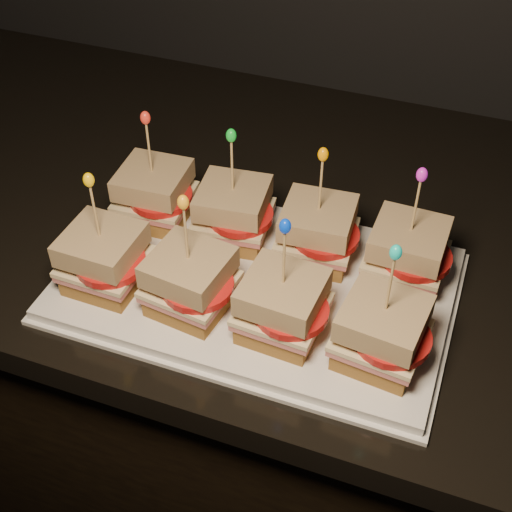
% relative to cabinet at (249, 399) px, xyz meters
% --- Properties ---
extents(cabinet, '(2.52, 0.65, 0.84)m').
position_rel_cabinet_xyz_m(cabinet, '(0.00, 0.00, 0.00)').
color(cabinet, black).
rests_on(cabinet, ground).
extents(granite_slab, '(2.56, 0.69, 0.04)m').
position_rel_cabinet_xyz_m(granite_slab, '(0.00, 0.00, 0.44)').
color(granite_slab, black).
rests_on(granite_slab, cabinet).
extents(platter, '(0.45, 0.28, 0.02)m').
position_rel_cabinet_xyz_m(platter, '(0.07, -0.16, 0.47)').
color(platter, white).
rests_on(platter, granite_slab).
extents(platter_rim, '(0.46, 0.29, 0.01)m').
position_rel_cabinet_xyz_m(platter_rim, '(0.07, -0.16, 0.46)').
color(platter_rim, white).
rests_on(platter_rim, granite_slab).
extents(sandwich_0_bread_bot, '(0.08, 0.08, 0.02)m').
position_rel_cabinet_xyz_m(sandwich_0_bread_bot, '(-0.09, -0.09, 0.49)').
color(sandwich_0_bread_bot, '#5B3B15').
rests_on(sandwich_0_bread_bot, platter).
extents(sandwich_0_ham, '(0.09, 0.09, 0.01)m').
position_rel_cabinet_xyz_m(sandwich_0_ham, '(-0.09, -0.09, 0.50)').
color(sandwich_0_ham, '#B95958').
rests_on(sandwich_0_ham, sandwich_0_bread_bot).
extents(sandwich_0_cheese, '(0.09, 0.09, 0.01)m').
position_rel_cabinet_xyz_m(sandwich_0_cheese, '(-0.09, -0.09, 0.51)').
color(sandwich_0_cheese, beige).
rests_on(sandwich_0_cheese, sandwich_0_ham).
extents(sandwich_0_tomato, '(0.08, 0.08, 0.01)m').
position_rel_cabinet_xyz_m(sandwich_0_tomato, '(-0.08, -0.10, 0.52)').
color(sandwich_0_tomato, red).
rests_on(sandwich_0_tomato, sandwich_0_cheese).
extents(sandwich_0_bread_top, '(0.09, 0.09, 0.03)m').
position_rel_cabinet_xyz_m(sandwich_0_bread_top, '(-0.09, -0.09, 0.53)').
color(sandwich_0_bread_top, '#603810').
rests_on(sandwich_0_bread_top, sandwich_0_tomato).
extents(sandwich_0_pick, '(0.00, 0.00, 0.09)m').
position_rel_cabinet_xyz_m(sandwich_0_pick, '(-0.09, -0.09, 0.58)').
color(sandwich_0_pick, tan).
rests_on(sandwich_0_pick, sandwich_0_bread_top).
extents(sandwich_0_frill, '(0.01, 0.01, 0.02)m').
position_rel_cabinet_xyz_m(sandwich_0_frill, '(-0.09, -0.09, 0.62)').
color(sandwich_0_frill, red).
rests_on(sandwich_0_frill, sandwich_0_pick).
extents(sandwich_1_bread_bot, '(0.09, 0.09, 0.02)m').
position_rel_cabinet_xyz_m(sandwich_1_bread_bot, '(0.02, -0.09, 0.49)').
color(sandwich_1_bread_bot, '#5B3B15').
rests_on(sandwich_1_bread_bot, platter).
extents(sandwich_1_ham, '(0.10, 0.09, 0.01)m').
position_rel_cabinet_xyz_m(sandwich_1_ham, '(0.02, -0.09, 0.50)').
color(sandwich_1_ham, '#B95958').
rests_on(sandwich_1_ham, sandwich_1_bread_bot).
extents(sandwich_1_cheese, '(0.10, 0.10, 0.01)m').
position_rel_cabinet_xyz_m(sandwich_1_cheese, '(0.02, -0.09, 0.51)').
color(sandwich_1_cheese, beige).
rests_on(sandwich_1_cheese, sandwich_1_ham).
extents(sandwich_1_tomato, '(0.08, 0.08, 0.01)m').
position_rel_cabinet_xyz_m(sandwich_1_tomato, '(0.03, -0.10, 0.52)').
color(sandwich_1_tomato, red).
rests_on(sandwich_1_tomato, sandwich_1_cheese).
extents(sandwich_1_bread_top, '(0.09, 0.09, 0.03)m').
position_rel_cabinet_xyz_m(sandwich_1_bread_top, '(0.02, -0.09, 0.53)').
color(sandwich_1_bread_top, '#603810').
rests_on(sandwich_1_bread_top, sandwich_1_tomato).
extents(sandwich_1_pick, '(0.00, 0.00, 0.09)m').
position_rel_cabinet_xyz_m(sandwich_1_pick, '(0.02, -0.09, 0.58)').
color(sandwich_1_pick, tan).
rests_on(sandwich_1_pick, sandwich_1_bread_top).
extents(sandwich_1_frill, '(0.01, 0.01, 0.02)m').
position_rel_cabinet_xyz_m(sandwich_1_frill, '(0.02, -0.09, 0.62)').
color(sandwich_1_frill, green).
rests_on(sandwich_1_frill, sandwich_1_pick).
extents(sandwich_2_bread_bot, '(0.09, 0.09, 0.02)m').
position_rel_cabinet_xyz_m(sandwich_2_bread_bot, '(0.13, -0.09, 0.49)').
color(sandwich_2_bread_bot, '#5B3B15').
rests_on(sandwich_2_bread_bot, platter).
extents(sandwich_2_ham, '(0.09, 0.09, 0.01)m').
position_rel_cabinet_xyz_m(sandwich_2_ham, '(0.13, -0.09, 0.50)').
color(sandwich_2_ham, '#B95958').
rests_on(sandwich_2_ham, sandwich_2_bread_bot).
extents(sandwich_2_cheese, '(0.10, 0.09, 0.01)m').
position_rel_cabinet_xyz_m(sandwich_2_cheese, '(0.13, -0.09, 0.51)').
color(sandwich_2_cheese, beige).
rests_on(sandwich_2_cheese, sandwich_2_ham).
extents(sandwich_2_tomato, '(0.08, 0.08, 0.01)m').
position_rel_cabinet_xyz_m(sandwich_2_tomato, '(0.14, -0.10, 0.52)').
color(sandwich_2_tomato, red).
rests_on(sandwich_2_tomato, sandwich_2_cheese).
extents(sandwich_2_bread_top, '(0.09, 0.09, 0.03)m').
position_rel_cabinet_xyz_m(sandwich_2_bread_top, '(0.13, -0.09, 0.53)').
color(sandwich_2_bread_top, '#603810').
rests_on(sandwich_2_bread_top, sandwich_2_tomato).
extents(sandwich_2_pick, '(0.00, 0.00, 0.09)m').
position_rel_cabinet_xyz_m(sandwich_2_pick, '(0.13, -0.09, 0.58)').
color(sandwich_2_pick, tan).
rests_on(sandwich_2_pick, sandwich_2_bread_top).
extents(sandwich_2_frill, '(0.01, 0.01, 0.02)m').
position_rel_cabinet_xyz_m(sandwich_2_frill, '(0.13, -0.09, 0.62)').
color(sandwich_2_frill, orange).
rests_on(sandwich_2_frill, sandwich_2_pick).
extents(sandwich_3_bread_bot, '(0.08, 0.08, 0.02)m').
position_rel_cabinet_xyz_m(sandwich_3_bread_bot, '(0.23, -0.09, 0.49)').
color(sandwich_3_bread_bot, '#5B3B15').
rests_on(sandwich_3_bread_bot, platter).
extents(sandwich_3_ham, '(0.09, 0.09, 0.01)m').
position_rel_cabinet_xyz_m(sandwich_3_ham, '(0.23, -0.09, 0.50)').
color(sandwich_3_ham, '#B95958').
rests_on(sandwich_3_ham, sandwich_3_bread_bot).
extents(sandwich_3_cheese, '(0.09, 0.09, 0.01)m').
position_rel_cabinet_xyz_m(sandwich_3_cheese, '(0.23, -0.09, 0.51)').
color(sandwich_3_cheese, beige).
rests_on(sandwich_3_cheese, sandwich_3_ham).
extents(sandwich_3_tomato, '(0.08, 0.08, 0.01)m').
position_rel_cabinet_xyz_m(sandwich_3_tomato, '(0.25, -0.10, 0.52)').
color(sandwich_3_tomato, red).
rests_on(sandwich_3_tomato, sandwich_3_cheese).
extents(sandwich_3_bread_top, '(0.08, 0.08, 0.03)m').
position_rel_cabinet_xyz_m(sandwich_3_bread_top, '(0.23, -0.09, 0.53)').
color(sandwich_3_bread_top, '#603810').
rests_on(sandwich_3_bread_top, sandwich_3_tomato).
extents(sandwich_3_pick, '(0.00, 0.00, 0.09)m').
position_rel_cabinet_xyz_m(sandwich_3_pick, '(0.23, -0.09, 0.58)').
color(sandwich_3_pick, tan).
rests_on(sandwich_3_pick, sandwich_3_bread_top).
extents(sandwich_3_frill, '(0.01, 0.01, 0.02)m').
position_rel_cabinet_xyz_m(sandwich_3_frill, '(0.23, -0.09, 0.62)').
color(sandwich_3_frill, '#D821CF').
rests_on(sandwich_3_frill, sandwich_3_pick).
extents(sandwich_4_bread_bot, '(0.08, 0.08, 0.02)m').
position_rel_cabinet_xyz_m(sandwich_4_bread_bot, '(-0.09, -0.22, 0.49)').
color(sandwich_4_bread_bot, '#5B3B15').
rests_on(sandwich_4_bread_bot, platter).
extents(sandwich_4_ham, '(0.09, 0.09, 0.01)m').
position_rel_cabinet_xyz_m(sandwich_4_ham, '(-0.09, -0.22, 0.50)').
color(sandwich_4_ham, '#B95958').
rests_on(sandwich_4_ham, sandwich_4_bread_bot).
extents(sandwich_4_cheese, '(0.09, 0.09, 0.01)m').
position_rel_cabinet_xyz_m(sandwich_4_cheese, '(-0.09, -0.22, 0.51)').
color(sandwich_4_cheese, beige).
rests_on(sandwich_4_cheese, sandwich_4_ham).
extents(sandwich_4_tomato, '(0.08, 0.08, 0.01)m').
position_rel_cabinet_xyz_m(sandwich_4_tomato, '(-0.08, -0.23, 0.52)').
color(sandwich_4_tomato, red).
rests_on(sandwich_4_tomato, sandwich_4_cheese).
extents(sandwich_4_bread_top, '(0.08, 0.08, 0.03)m').
position_rel_cabinet_xyz_m(sandwich_4_bread_top, '(-0.09, -0.22, 0.53)').
color(sandwich_4_bread_top, '#603810').
rests_on(sandwich_4_bread_top, sandwich_4_tomato).
extents(sandwich_4_pick, '(0.00, 0.00, 0.09)m').
position_rel_cabinet_xyz_m(sandwich_4_pick, '(-0.09, -0.22, 0.58)').
color(sandwich_4_pick, tan).
rests_on(sandwich_4_pick, sandwich_4_bread_top).
extents(sandwich_4_frill, '(0.01, 0.01, 0.02)m').
position_rel_cabinet_xyz_m(sandwich_4_frill, '(-0.09, -0.22, 0.62)').
color(sandwich_4_frill, '#F0B207').
rests_on(sandwich_4_frill, sandwich_4_pick).
extents(sandwich_5_bread_bot, '(0.09, 0.09, 0.02)m').
position_rel_cabinet_xyz_m(sandwich_5_bread_bot, '(0.02, -0.22, 0.49)').
color(sandwich_5_bread_bot, '#5B3B15').
rests_on(sandwich_5_bread_bot, platter).
extents(sandwich_5_ham, '(0.10, 0.09, 0.01)m').
position_rel_cabinet_xyz_m(sandwich_5_ham, '(0.02, -0.22, 0.50)').
color(sandwich_5_ham, '#B95958').
rests_on(sandwich_5_ham, sandwich_5_bread_bot).
extents(sandwich_5_cheese, '(0.10, 0.10, 0.01)m').
position_rel_cabinet_xyz_m(sandwich_5_cheese, '(0.02, -0.22, 0.51)').
color(sandwich_5_cheese, beige).
rests_on(sandwich_5_cheese, sandwich_5_ham).
extents(sandwich_5_tomato, '(0.08, 0.08, 0.01)m').
position_rel_cabinet_xyz_m(sandwich_5_tomato, '(0.03, -0.23, 0.52)').
color(sandwich_5_tomato, red).
rests_on(sandwich_5_tomato, sandwich_5_cheese).
extents(sandwich_5_bread_top, '(0.09, 0.09, 0.03)m').
position_rel_cabinet_xyz_m(sandwich_5_bread_top, '(0.02, -0.22, 0.53)').
color(sandwich_5_bread_top, '#603810').
rests_on(sandwich_5_bread_top, sandwich_5_tomato).
extents(sandwich_5_pick, '(0.00, 0.00, 0.09)m').
position_rel_cabinet_xyz_m(sandwich_5_pick, '(0.02, -0.22, 0.58)').
color(sandwich_5_pick, tan).
rests_on(sandwich_5_pick, sandwich_5_bread_top).
extents(sandwich_5_frill, '(0.01, 0.01, 0.02)m').
position_rel_cabinet_xyz_m(sandwich_5_frill, '(0.02, -0.22, 0.62)').
color(sandwich_5_frill, orange).
rests_on(sandwich_5_frill, sandwich_5_pick).
extents(sandwich_6_bread_bot, '(0.08, 0.08, 0.02)m').
position_rel_cabinet_xyz_m(sandwich_6_bread_bot, '(0.13, -0.22, 0.49)').
color(sandwich_6_bread_bot, '#5B3B15').
rests_on(sandwich_6_bread_bot, platter).
extents(sandwich_6_ham, '(0.09, 0.09, 0.01)m').
position_rel_cabinet_xyz_m(sandwich_6_ham, '(0.13, -0.22, 0.50)').
color(sandwich_6_ham, '#B95958').
rests_on(sandwich_6_ham, sandwich_6_bread_bot).
extents(sandwich_6_cheese, '(0.09, 0.09, 0.01)m').
position_rel_cabinet_xyz_m(sandwich_6_cheese, '(0.13, -0.22, 0.51)').
color(sandwich_6_cheese, beige).
rests_on(sandwich_6_cheese, sandwich_6_ham).
extents(sandwich_6_tomato, '(0.08, 0.08, 0.01)m').
position_rel_cabinet_xyz_m(sandwich_6_tomato, '(0.14, -0.23, 0.52)').
color(sandwich_6_tomato, red).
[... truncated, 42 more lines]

